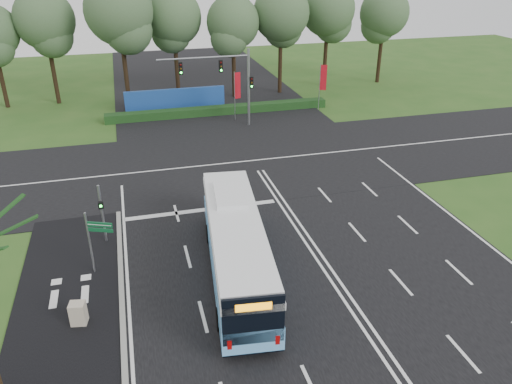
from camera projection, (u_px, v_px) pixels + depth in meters
ground at (303, 240)px, 28.30m from camera, size 120.00×120.00×0.00m
road_main at (304, 240)px, 28.29m from camera, size 20.00×120.00×0.04m
road_cross at (251, 161)px, 38.68m from camera, size 120.00×14.00×0.05m
bike_path at (68, 311)px, 22.79m from camera, size 5.00×18.00×0.06m
kerb_strip at (122, 302)px, 23.34m from camera, size 0.25×18.00×0.12m
city_bus at (236, 246)px, 24.53m from camera, size 3.85×12.24×3.45m
pedestrian_signal at (102, 212)px, 27.32m from camera, size 0.29×0.42×3.51m
street_sign at (95, 236)px, 24.51m from camera, size 1.27×0.58×3.47m
utility_cabinet at (78, 314)px, 21.81m from camera, size 0.76×0.67×1.12m
banner_flag_mid at (237, 89)px, 46.71m from camera, size 0.66×0.25×4.61m
banner_flag_right at (322, 80)px, 49.42m from camera, size 0.66×0.28×4.67m
traffic_light_gantry at (229, 76)px, 44.03m from camera, size 8.41×0.28×7.00m
hedge at (219, 110)px, 49.34m from camera, size 22.00×1.20×0.80m
blue_hoarding at (175, 100)px, 50.27m from camera, size 10.00×0.30×2.20m
eucalyptus_row at (203, 16)px, 51.84m from camera, size 47.45×9.34×12.72m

